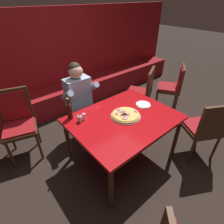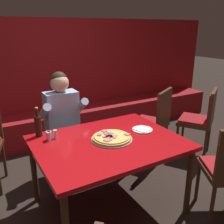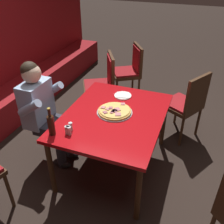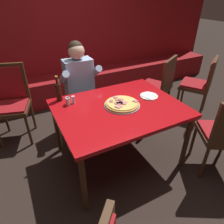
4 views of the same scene
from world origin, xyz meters
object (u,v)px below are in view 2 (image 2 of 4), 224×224
at_px(shaker_red_pepper_flakes, 49,137).
at_px(dining_chair_side_aisle, 201,117).
at_px(shaker_black_pepper, 50,136).
at_px(pizza, 112,138).
at_px(diner_seated_blue_shirt, 64,121).
at_px(shaker_parmesan, 48,136).
at_px(beer_bottle, 38,125).
at_px(main_dining_table, 109,148).
at_px(dining_chair_near_left, 155,119).
at_px(shaker_oregano, 55,135).
at_px(plate_white_paper, 142,130).

relative_size(shaker_red_pepper_flakes, dining_chair_side_aisle, 0.09).
bearing_deg(shaker_black_pepper, pizza, -29.57).
height_order(pizza, shaker_black_pepper, shaker_black_pepper).
bearing_deg(diner_seated_blue_shirt, shaker_parmesan, -124.19).
height_order(shaker_parmesan, diner_seated_blue_shirt, diner_seated_blue_shirt).
bearing_deg(beer_bottle, shaker_red_pepper_flakes, -72.47).
bearing_deg(main_dining_table, diner_seated_blue_shirt, 100.16).
height_order(beer_bottle, shaker_parmesan, beer_bottle).
distance_m(diner_seated_blue_shirt, dining_chair_near_left, 1.19).
bearing_deg(shaker_red_pepper_flakes, shaker_black_pepper, 52.11).
xyz_separation_m(dining_chair_side_aisle, dining_chair_near_left, (-0.64, 0.22, 0.01)).
relative_size(shaker_oregano, dining_chair_near_left, 0.09).
xyz_separation_m(main_dining_table, shaker_red_pepper_flakes, (-0.48, 0.28, 0.11)).
bearing_deg(beer_bottle, dining_chair_side_aisle, -2.87).
bearing_deg(dining_chair_near_left, pizza, -150.95).
relative_size(beer_bottle, shaker_red_pepper_flakes, 3.40).
height_order(pizza, beer_bottle, beer_bottle).
xyz_separation_m(shaker_oregano, dining_chair_near_left, (1.43, 0.25, -0.19)).
height_order(shaker_parmesan, dining_chair_near_left, dining_chair_near_left).
distance_m(main_dining_table, shaker_oregano, 0.52).
bearing_deg(dining_chair_side_aisle, pizza, -168.83).
bearing_deg(dining_chair_side_aisle, shaker_parmesan, -179.45).
distance_m(shaker_oregano, diner_seated_blue_shirt, 0.57).
height_order(shaker_oregano, diner_seated_blue_shirt, diner_seated_blue_shirt).
bearing_deg(main_dining_table, shaker_black_pepper, 147.63).
bearing_deg(diner_seated_blue_shirt, beer_bottle, -137.00).
bearing_deg(main_dining_table, shaker_parmesan, 147.10).
xyz_separation_m(plate_white_paper, beer_bottle, (-0.96, 0.40, 0.10)).
distance_m(main_dining_table, shaker_black_pepper, 0.56).
distance_m(plate_white_paper, shaker_red_pepper_flakes, 0.94).
bearing_deg(diner_seated_blue_shirt, dining_chair_side_aisle, -14.61).
distance_m(plate_white_paper, shaker_parmesan, 0.94).
bearing_deg(main_dining_table, pizza, 12.26).
bearing_deg(diner_seated_blue_shirt, dining_chair_near_left, -12.00).
xyz_separation_m(main_dining_table, shaker_parmesan, (-0.48, 0.31, 0.11)).
relative_size(pizza, diner_seated_blue_shirt, 0.31).
height_order(plate_white_paper, shaker_black_pepper, shaker_black_pepper).
bearing_deg(shaker_parmesan, dining_chair_near_left, 9.26).
relative_size(main_dining_table, pizza, 3.44).
height_order(pizza, plate_white_paper, pizza).
distance_m(beer_bottle, shaker_black_pepper, 0.17).
bearing_deg(dining_chair_side_aisle, shaker_oregano, -179.26).
bearing_deg(shaker_parmesan, dining_chair_side_aisle, 0.55).
relative_size(plate_white_paper, shaker_black_pepper, 2.44).
relative_size(main_dining_table, diner_seated_blue_shirt, 1.05).
distance_m(plate_white_paper, shaker_oregano, 0.88).
distance_m(pizza, diner_seated_blue_shirt, 0.81).
relative_size(pizza, shaker_oregano, 4.55).
xyz_separation_m(shaker_red_pepper_flakes, dining_chair_near_left, (1.50, 0.27, -0.19)).
bearing_deg(shaker_red_pepper_flakes, beer_bottle, 107.53).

